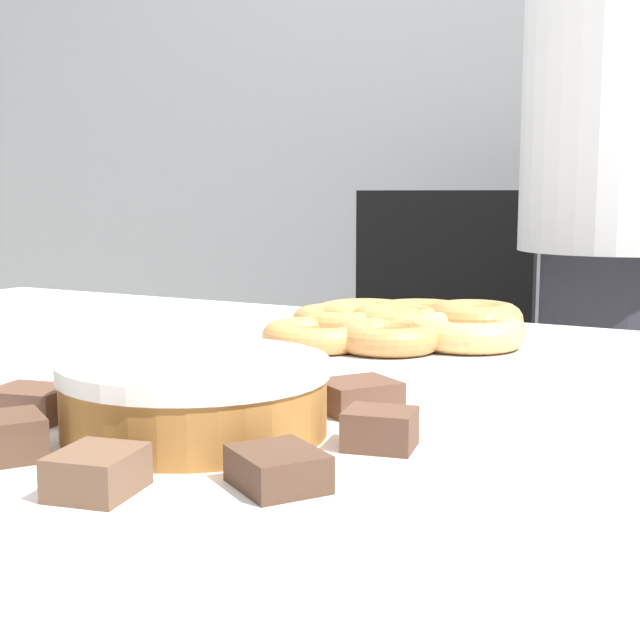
% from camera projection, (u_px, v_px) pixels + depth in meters
% --- Properties ---
extents(table, '(1.80, 1.06, 0.73)m').
position_uv_depth(table, '(290.00, 472.00, 0.79)').
color(table, white).
rests_on(table, ground_plane).
extents(person_standing, '(0.31, 0.31, 1.65)m').
position_uv_depth(person_standing, '(617.00, 204.00, 1.44)').
color(person_standing, '#383842').
rests_on(person_standing, ground_plane).
extents(office_chair_left, '(0.45, 0.45, 0.90)m').
position_uv_depth(office_chair_left, '(416.00, 423.00, 1.82)').
color(office_chair_left, black).
rests_on(office_chair_left, ground_plane).
extents(plate_cake, '(0.34, 0.34, 0.01)m').
position_uv_depth(plate_cake, '(196.00, 440.00, 0.62)').
color(plate_cake, white).
rests_on(plate_cake, table).
extents(plate_donuts, '(0.37, 0.37, 0.01)m').
position_uv_depth(plate_donuts, '(395.00, 342.00, 1.02)').
color(plate_donuts, white).
rests_on(plate_donuts, table).
extents(frosted_cake, '(0.19, 0.19, 0.05)m').
position_uv_depth(frosted_cake, '(195.00, 396.00, 0.61)').
color(frosted_cake, '#9E662D').
rests_on(frosted_cake, plate_cake).
extents(lamington_0, '(0.06, 0.06, 0.03)m').
position_uv_depth(lamington_0, '(139.00, 379.00, 0.73)').
color(lamington_0, '#513828').
rests_on(lamington_0, plate_cake).
extents(lamington_1, '(0.06, 0.06, 0.02)m').
position_uv_depth(lamington_1, '(32.00, 404.00, 0.65)').
color(lamington_1, brown).
rests_on(lamington_1, plate_cake).
extents(lamington_3, '(0.05, 0.06, 0.02)m').
position_uv_depth(lamington_3, '(97.00, 472.00, 0.49)').
color(lamington_3, brown).
rests_on(lamington_3, plate_cake).
extents(lamington_4, '(0.07, 0.07, 0.02)m').
position_uv_depth(lamington_4, '(278.00, 469.00, 0.50)').
color(lamington_4, '#513828').
rests_on(lamington_4, plate_cake).
extents(lamington_5, '(0.05, 0.05, 0.03)m').
position_uv_depth(lamington_5, '(380.00, 429.00, 0.58)').
color(lamington_5, brown).
rests_on(lamington_5, plate_cake).
extents(lamington_6, '(0.07, 0.07, 0.02)m').
position_uv_depth(lamington_6, '(358.00, 396.00, 0.68)').
color(lamington_6, brown).
rests_on(lamington_6, plate_cake).
extents(lamington_7, '(0.06, 0.06, 0.02)m').
position_uv_depth(lamington_7, '(261.00, 380.00, 0.74)').
color(lamington_7, brown).
rests_on(lamington_7, plate_cake).
extents(donut_0, '(0.11, 0.11, 0.04)m').
position_uv_depth(donut_0, '(395.00, 323.00, 1.02)').
color(donut_0, '#C68447').
rests_on(donut_0, plate_donuts).
extents(donut_1, '(0.13, 0.13, 0.03)m').
position_uv_depth(donut_1, '(347.00, 321.00, 1.04)').
color(donut_1, '#D18E4C').
rests_on(donut_1, plate_donuts).
extents(donut_2, '(0.12, 0.12, 0.03)m').
position_uv_depth(donut_2, '(318.00, 335.00, 0.95)').
color(donut_2, '#D18E4C').
rests_on(donut_2, plate_donuts).
extents(donut_3, '(0.11, 0.11, 0.03)m').
position_uv_depth(donut_3, '(388.00, 337.00, 0.93)').
color(donut_3, '#C68447').
rests_on(donut_3, plate_donuts).
extents(donut_4, '(0.13, 0.13, 0.03)m').
position_uv_depth(donut_4, '(467.00, 332.00, 0.95)').
color(donut_4, '#E5AD66').
rests_on(donut_4, plate_donuts).
extents(donut_5, '(0.11, 0.11, 0.04)m').
position_uv_depth(donut_5, '(474.00, 320.00, 1.02)').
color(donut_5, '#C68447').
rests_on(donut_5, plate_donuts).
extents(donut_6, '(0.13, 0.13, 0.03)m').
position_uv_depth(donut_6, '(421.00, 317.00, 1.07)').
color(donut_6, '#C68447').
rests_on(donut_6, plate_donuts).
extents(donut_7, '(0.12, 0.12, 0.03)m').
position_uv_depth(donut_7, '(366.00, 316.00, 1.08)').
color(donut_7, '#D18E4C').
rests_on(donut_7, plate_donuts).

